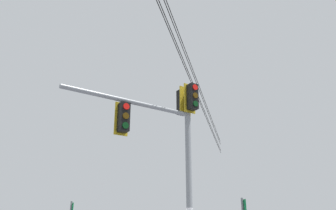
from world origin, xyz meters
TOP-DOWN VIEW (x-y plane):
  - signal_mast_assembly at (-0.23, -0.03)m, footprint 4.61×1.03m
  - overhead_wire_span at (-1.68, -0.54)m, footprint 17.38×13.05m

SIDE VIEW (x-z plane):
  - signal_mast_assembly at x=-0.23m, z-range 1.40..8.04m
  - overhead_wire_span at x=-1.68m, z-range 6.94..8.16m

